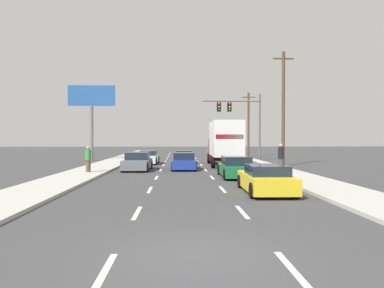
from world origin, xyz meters
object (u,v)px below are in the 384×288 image
traffic_signal_mast (237,113)px  utility_pole_far (248,124)px  car_blue (184,162)px  pedestrian_near_corner (281,157)px  car_silver (184,157)px  box_truck (224,142)px  roadside_billboard (92,105)px  car_white (148,158)px  utility_pole_mid (283,107)px  car_gray (138,162)px  car_yellow (266,180)px  pedestrian_mid_block (88,159)px  car_green (236,168)px

traffic_signal_mast → utility_pole_far: bearing=70.1°
car_blue → pedestrian_near_corner: bearing=-26.3°
car_silver → pedestrian_near_corner: size_ratio=2.24×
box_truck → roadside_billboard: size_ratio=1.01×
car_white → traffic_signal_mast: size_ratio=0.57×
utility_pole_mid → pedestrian_near_corner: 7.71m
car_gray → pedestrian_near_corner: bearing=-15.7°
car_blue → car_yellow: car_blue is taller
car_silver → box_truck: 5.69m
pedestrian_near_corner → utility_pole_mid: bearing=71.7°
car_silver → utility_pole_far: bearing=52.2°
car_silver → roadside_billboard: size_ratio=0.53×
car_white → roadside_billboard: (-6.48, 4.92, 5.36)m
utility_pole_mid → box_truck: bearing=178.5°
utility_pole_mid → car_white: bearing=165.6°
car_gray → utility_pole_mid: utility_pole_mid is taller
roadside_billboard → pedestrian_mid_block: size_ratio=4.66×
car_blue → utility_pole_mid: utility_pole_mid is taller
utility_pole_far → pedestrian_near_corner: utility_pole_far is taller
car_white → box_truck: 7.57m
pedestrian_near_corner → car_silver: bearing=121.2°
traffic_signal_mast → pedestrian_mid_block: size_ratio=4.16×
box_truck → car_yellow: 14.83m
car_yellow → pedestrian_near_corner: (3.16, 8.35, 0.52)m
car_yellow → roadside_billboard: size_ratio=0.51×
car_yellow → utility_pole_mid: utility_pole_mid is taller
car_white → car_blue: 6.87m
car_yellow → utility_pole_mid: (5.24, 14.62, 4.51)m
utility_pole_far → roadside_billboard: 20.09m
car_yellow → car_green: bearing=92.5°
car_blue → utility_pole_mid: 10.22m
car_gray → utility_pole_mid: (12.16, 3.43, 4.46)m
car_yellow → utility_pole_far: size_ratio=0.49×
car_silver → traffic_signal_mast: bearing=28.8°
box_truck → pedestrian_mid_block: bearing=-147.9°
car_white → box_truck: box_truck is taller
car_gray → traffic_signal_mast: size_ratio=0.61×
car_silver → utility_pole_far: size_ratio=0.51×
box_truck → car_green: 8.73m
car_green → car_yellow: (0.27, -6.17, -0.00)m
car_blue → car_white: bearing=118.2°
car_green → roadside_billboard: bearing=128.1°
pedestrian_near_corner → car_green: bearing=-147.6°
car_blue → utility_pole_mid: bearing=19.2°
car_silver → car_yellow: 19.29m
car_blue → car_green: car_blue is taller
car_gray → roadside_billboard: roadside_billboard is taller
traffic_signal_mast → pedestrian_near_corner: size_ratio=3.81×
car_white → utility_pole_far: utility_pole_far is taller
car_yellow → traffic_signal_mast: size_ratio=0.57×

